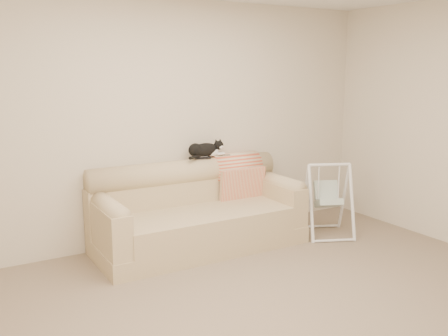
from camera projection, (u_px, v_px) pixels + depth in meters
name	position (u px, v px, depth m)	size (l,w,h in m)	color
ground_plane	(280.00, 308.00, 3.96)	(5.00, 5.00, 0.00)	#70604D
room_shell	(285.00, 116.00, 3.66)	(5.04, 4.04, 2.60)	beige
sofa	(197.00, 214.00, 5.30)	(2.20, 0.93, 0.90)	tan
remote_a	(203.00, 157.00, 5.49)	(0.19, 0.08, 0.03)	black
remote_b	(222.00, 156.00, 5.61)	(0.18, 0.08, 0.02)	black
tuxedo_cat	(205.00, 150.00, 5.50)	(0.49, 0.24, 0.19)	black
throw_blanket	(236.00, 170.00, 5.74)	(0.57, 0.38, 0.58)	#DA4D2E
baby_swing	(328.00, 199.00, 5.65)	(0.68, 0.70, 0.84)	white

